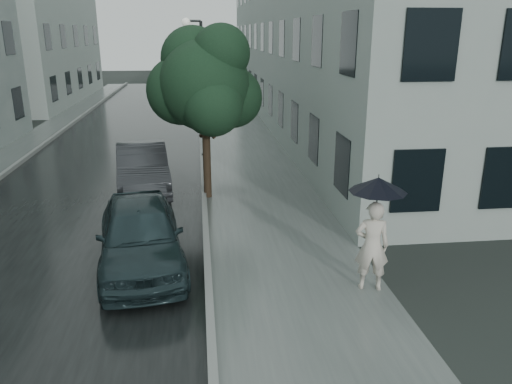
{
  "coord_description": "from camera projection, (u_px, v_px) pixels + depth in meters",
  "views": [
    {
      "loc": [
        -1.65,
        -9.03,
        4.87
      ],
      "look_at": [
        -0.38,
        2.0,
        1.3
      ],
      "focal_mm": 35.0,
      "sensor_mm": 36.0,
      "label": 1
    }
  ],
  "objects": [
    {
      "name": "ground",
      "position": [
        286.0,
        281.0,
        10.21
      ],
      "size": [
        120.0,
        120.0,
        0.0
      ],
      "primitive_type": "plane",
      "color": "black",
      "rests_on": "ground"
    },
    {
      "name": "pedestrian",
      "position": [
        372.0,
        246.0,
        9.66
      ],
      "size": [
        0.74,
        0.56,
        1.82
      ],
      "primitive_type": "imported",
      "rotation": [
        0.0,
        0.0,
        2.94
      ],
      "color": "beige",
      "rests_on": "sidewalk"
    },
    {
      "name": "sidewalk",
      "position": [
        244.0,
        150.0,
        21.58
      ],
      "size": [
        3.5,
        60.0,
        0.01
      ],
      "primitive_type": "cube",
      "color": "slate",
      "rests_on": "ground"
    },
    {
      "name": "kerb_near",
      "position": [
        202.0,
        149.0,
        21.36
      ],
      "size": [
        0.15,
        60.0,
        0.15
      ],
      "primitive_type": "cube",
      "color": "slate",
      "rests_on": "ground"
    },
    {
      "name": "car_far",
      "position": [
        142.0,
        168.0,
        15.94
      ],
      "size": [
        2.12,
        4.58,
        1.46
      ],
      "primitive_type": "imported",
      "rotation": [
        0.0,
        0.0,
        0.13
      ],
      "color": "#25272B",
      "rests_on": "ground"
    },
    {
      "name": "building_near",
      "position": [
        324.0,
        39.0,
        27.87
      ],
      "size": [
        7.02,
        36.0,
        9.0
      ],
      "color": "gray",
      "rests_on": "ground"
    },
    {
      "name": "street_tree",
      "position": [
        204.0,
        83.0,
        14.51
      ],
      "size": [
        3.44,
        3.13,
        5.12
      ],
      "color": "#332619",
      "rests_on": "ground"
    },
    {
      "name": "kerb_far",
      "position": [
        32.0,
        154.0,
        20.6
      ],
      "size": [
        0.15,
        60.0,
        0.15
      ],
      "primitive_type": "cube",
      "color": "slate",
      "rests_on": "ground"
    },
    {
      "name": "car_near",
      "position": [
        140.0,
        234.0,
        10.67
      ],
      "size": [
        2.3,
        4.52,
        1.47
      ],
      "primitive_type": "imported",
      "rotation": [
        0.0,
        0.0,
        0.13
      ],
      "color": "#1B2A2E",
      "rests_on": "ground"
    },
    {
      "name": "asphalt_road",
      "position": [
        118.0,
        153.0,
        21.0
      ],
      "size": [
        6.85,
        60.0,
        0.0
      ],
      "primitive_type": "cube",
      "color": "black",
      "rests_on": "ground"
    },
    {
      "name": "building_far_b",
      "position": [
        27.0,
        45.0,
        35.85
      ],
      "size": [
        7.02,
        18.0,
        8.0
      ],
      "color": "gray",
      "rests_on": "ground"
    },
    {
      "name": "umbrella",
      "position": [
        378.0,
        185.0,
        9.33
      ],
      "size": [
        1.11,
        1.11,
        1.4
      ],
      "rotation": [
        0.0,
        0.0,
        -0.01
      ],
      "color": "black",
      "rests_on": "ground"
    },
    {
      "name": "lamp_post",
      "position": [
        199.0,
        81.0,
        19.16
      ],
      "size": [
        0.84,
        0.36,
        5.37
      ],
      "rotation": [
        0.0,
        0.0,
        0.12
      ],
      "color": "black",
      "rests_on": "ground"
    },
    {
      "name": "sidewalk_far",
      "position": [
        8.0,
        156.0,
        20.52
      ],
      "size": [
        1.7,
        60.0,
        0.01
      ],
      "primitive_type": "cube",
      "color": "#4C5451",
      "rests_on": "ground"
    }
  ]
}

